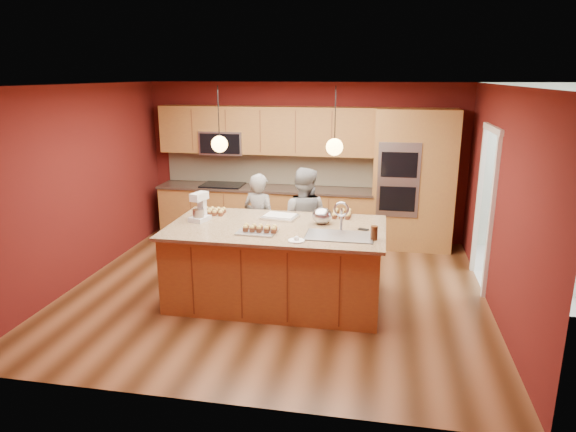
% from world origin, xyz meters
% --- Properties ---
extents(floor, '(5.50, 5.50, 0.00)m').
position_xyz_m(floor, '(0.00, 0.00, 0.00)').
color(floor, '#442611').
rests_on(floor, ground).
extents(ceiling, '(5.50, 5.50, 0.00)m').
position_xyz_m(ceiling, '(0.00, 0.00, 2.70)').
color(ceiling, silver).
rests_on(ceiling, ground).
extents(wall_back, '(5.50, 0.00, 5.50)m').
position_xyz_m(wall_back, '(0.00, 2.50, 1.35)').
color(wall_back, '#551411').
rests_on(wall_back, ground).
extents(wall_front, '(5.50, 0.00, 5.50)m').
position_xyz_m(wall_front, '(0.00, -2.50, 1.35)').
color(wall_front, '#551411').
rests_on(wall_front, ground).
extents(wall_left, '(0.00, 5.00, 5.00)m').
position_xyz_m(wall_left, '(-2.75, 0.00, 1.35)').
color(wall_left, '#551411').
rests_on(wall_left, ground).
extents(wall_right, '(0.00, 5.00, 5.00)m').
position_xyz_m(wall_right, '(2.75, 0.00, 1.35)').
color(wall_right, '#551411').
rests_on(wall_right, ground).
extents(cabinet_run, '(3.74, 0.64, 2.30)m').
position_xyz_m(cabinet_run, '(-0.68, 2.25, 0.98)').
color(cabinet_run, '#945A32').
rests_on(cabinet_run, floor).
extents(oven_column, '(1.30, 0.62, 2.30)m').
position_xyz_m(oven_column, '(1.85, 2.19, 1.15)').
color(oven_column, '#945A32').
rests_on(oven_column, floor).
extents(doorway_trim, '(0.08, 1.11, 2.20)m').
position_xyz_m(doorway_trim, '(2.73, 0.80, 1.05)').
color(doorway_trim, white).
rests_on(doorway_trim, wall_right).
extents(pendant_left, '(0.20, 0.20, 0.80)m').
position_xyz_m(pendant_left, '(-0.63, -0.26, 2.00)').
color(pendant_left, black).
rests_on(pendant_left, ceiling).
extents(pendant_right, '(0.20, 0.20, 0.80)m').
position_xyz_m(pendant_right, '(0.77, -0.26, 2.00)').
color(pendant_right, black).
rests_on(pendant_right, ceiling).
extents(island, '(2.70, 1.51, 1.37)m').
position_xyz_m(island, '(0.09, -0.27, 0.51)').
color(island, '#945A32').
rests_on(island, floor).
extents(person_left, '(0.62, 0.51, 1.46)m').
position_xyz_m(person_left, '(-0.39, 0.74, 0.73)').
color(person_left, black).
rests_on(person_left, floor).
extents(person_right, '(0.82, 0.67, 1.56)m').
position_xyz_m(person_right, '(0.26, 0.74, 0.78)').
color(person_right, slate).
rests_on(person_right, floor).
extents(stand_mixer, '(0.26, 0.31, 0.37)m').
position_xyz_m(stand_mixer, '(-0.95, -0.19, 1.15)').
color(stand_mixer, silver).
rests_on(stand_mixer, island).
extents(sheet_cake, '(0.49, 0.40, 0.05)m').
position_xyz_m(sheet_cake, '(0.04, 0.10, 1.01)').
color(sheet_cake, white).
rests_on(sheet_cake, island).
extents(cooling_rack, '(0.48, 0.35, 0.02)m').
position_xyz_m(cooling_rack, '(-0.10, -0.58, 1.00)').
color(cooling_rack, '#A2A4A9').
rests_on(cooling_rack, island).
extents(mixing_bowl, '(0.26, 0.26, 0.22)m').
position_xyz_m(mixing_bowl, '(0.62, -0.04, 1.10)').
color(mixing_bowl, '#B0B2B8').
rests_on(mixing_bowl, island).
extents(plate, '(0.19, 0.19, 0.01)m').
position_xyz_m(plate, '(0.42, -0.81, 1.00)').
color(plate, white).
rests_on(plate, island).
extents(tumbler, '(0.08, 0.08, 0.16)m').
position_xyz_m(tumbler, '(1.28, -0.59, 1.07)').
color(tumbler, '#3A1C0D').
rests_on(tumbler, island).
extents(phone, '(0.14, 0.11, 0.01)m').
position_xyz_m(phone, '(1.15, -0.22, 1.00)').
color(phone, black).
rests_on(phone, island).
extents(cupcakes_left, '(0.34, 0.25, 0.08)m').
position_xyz_m(cupcakes_left, '(-0.89, 0.15, 1.03)').
color(cupcakes_left, tan).
rests_on(cupcakes_left, island).
extents(cupcakes_rack, '(0.43, 0.17, 0.08)m').
position_xyz_m(cupcakes_rack, '(-0.07, -0.56, 1.05)').
color(cupcakes_rack, tan).
rests_on(cupcakes_rack, island).
extents(cupcakes_right, '(0.26, 0.35, 0.08)m').
position_xyz_m(cupcakes_right, '(0.84, 0.34, 1.03)').
color(cupcakes_right, tan).
rests_on(cupcakes_right, island).
extents(dryer, '(0.84, 0.85, 1.07)m').
position_xyz_m(dryer, '(4.20, 1.58, 0.53)').
color(dryer, silver).
rests_on(dryer, floor).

